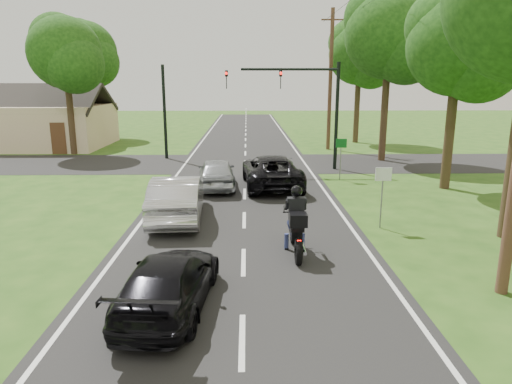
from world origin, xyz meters
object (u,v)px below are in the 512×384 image
at_px(dark_car_behind, 169,282).
at_px(sign_white, 383,183).
at_px(traffic_signal, 304,96).
at_px(dark_suv, 271,171).
at_px(silver_suv, 217,173).
at_px(silver_sedan, 177,198).
at_px(sign_green, 341,149).
at_px(motorcycle_rider, 296,228).
at_px(utility_pole_far, 330,80).

xyz_separation_m(dark_car_behind, sign_white, (6.32, 5.60, 0.97)).
relative_size(dark_car_behind, traffic_signal, 0.67).
xyz_separation_m(dark_suv, silver_suv, (-2.60, -0.24, -0.05)).
distance_m(silver_sedan, dark_car_behind, 6.82).
bearing_deg(dark_car_behind, sign_white, -133.20).
relative_size(dark_suv, sign_white, 2.60).
xyz_separation_m(traffic_signal, sign_green, (1.56, -3.02, -2.54)).
distance_m(silver_suv, sign_white, 8.72).
xyz_separation_m(motorcycle_rider, dark_car_behind, (-3.15, -3.20, -0.18)).
distance_m(motorcycle_rider, dark_car_behind, 4.49).
xyz_separation_m(dark_suv, sign_green, (3.62, 1.52, 0.82)).
xyz_separation_m(dark_car_behind, sign_green, (6.52, 13.60, 0.97)).
height_order(motorcycle_rider, utility_pole_far, utility_pole_far).
xyz_separation_m(dark_car_behind, utility_pole_far, (7.82, 24.62, 4.45)).
height_order(dark_suv, traffic_signal, traffic_signal).
height_order(dark_car_behind, sign_green, sign_green).
relative_size(traffic_signal, sign_white, 3.00).
distance_m(motorcycle_rider, sign_white, 4.05).
xyz_separation_m(motorcycle_rider, sign_green, (3.37, 10.40, 0.78)).
bearing_deg(sign_green, sign_white, -91.43).
bearing_deg(dark_suv, sign_green, -160.89).
relative_size(silver_sedan, silver_suv, 1.16).
relative_size(dark_suv, utility_pole_far, 0.55).
height_order(utility_pole_far, sign_white, utility_pole_far).
height_order(silver_sedan, sign_green, sign_green).
bearing_deg(motorcycle_rider, dark_car_behind, -134.04).
relative_size(silver_sedan, sign_white, 2.31).
height_order(motorcycle_rider, sign_white, sign_white).
bearing_deg(utility_pole_far, motorcycle_rider, -102.31).
height_order(motorcycle_rider, silver_sedan, motorcycle_rider).
height_order(motorcycle_rider, traffic_signal, traffic_signal).
height_order(dark_suv, sign_green, sign_green).
xyz_separation_m(motorcycle_rider, silver_sedan, (-3.95, 3.57, 0.01)).
distance_m(dark_suv, dark_car_behind, 12.42).
bearing_deg(dark_suv, sign_white, 114.17).
bearing_deg(utility_pole_far, sign_green, -96.73).
xyz_separation_m(dark_suv, dark_car_behind, (-2.90, -12.08, -0.15)).
height_order(silver_suv, dark_car_behind, silver_suv).
xyz_separation_m(silver_sedan, traffic_signal, (5.76, 9.84, 3.32)).
height_order(dark_suv, dark_car_behind, dark_suv).
relative_size(silver_sedan, dark_car_behind, 1.15).
distance_m(traffic_signal, sign_white, 11.39).
bearing_deg(utility_pole_far, dark_suv, -111.43).
bearing_deg(dark_car_behind, utility_pole_far, -102.35).
bearing_deg(sign_white, traffic_signal, 97.05).
bearing_deg(silver_suv, motorcycle_rider, 103.75).
height_order(traffic_signal, sign_white, traffic_signal).
height_order(motorcycle_rider, silver_suv, motorcycle_rider).
height_order(sign_white, sign_green, same).
bearing_deg(silver_sedan, motorcycle_rider, 134.85).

